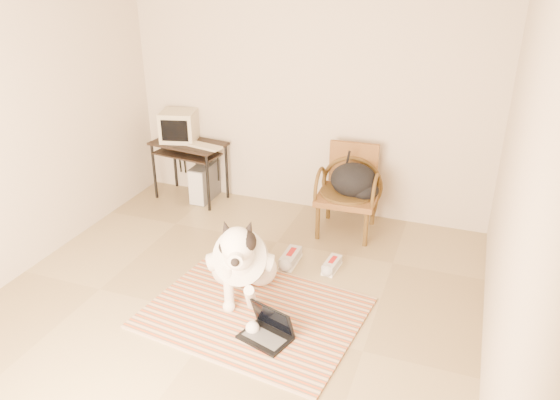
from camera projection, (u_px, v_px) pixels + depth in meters
The scene contains 14 objects.
floor at pixel (220, 318), 4.42m from camera, with size 4.50×4.50×0.00m, color #94805A.
wall_back at pixel (308, 90), 5.76m from camera, with size 4.50×4.50×0.00m, color #C3B2A0.
wall_right at pixel (516, 204), 3.22m from camera, with size 4.50×4.50×0.00m, color #C3B2A0.
rug at pixel (254, 313), 4.46m from camera, with size 1.83×1.48×0.02m.
dog at pixel (242, 260), 4.56m from camera, with size 0.67×1.09×0.87m.
laptop at pixel (268, 330), 4.15m from camera, with size 0.44×0.37×0.26m.
computer_desk at pixel (188, 151), 6.26m from camera, with size 0.88×0.57×0.69m.
crt_monitor at pixel (179, 126), 6.23m from camera, with size 0.46×0.45×0.34m.
desk_keyboard at pixel (205, 146), 6.07m from camera, with size 0.39×0.15×0.03m, color #B8AC90.
pc_tower at pixel (205, 182), 6.41m from camera, with size 0.19×0.46×0.43m.
rattan_chair at pixel (349, 190), 5.61m from camera, with size 0.62×0.60×0.90m.
backpack at pixel (356, 182), 5.48m from camera, with size 0.51×0.39×0.35m.
sneaker_left at pixel (291, 258), 5.15m from camera, with size 0.13×0.33×0.11m.
sneaker_right at pixel (332, 265), 5.06m from camera, with size 0.14×0.29×0.10m.
Camera 1 is at (1.69, -3.21, 2.74)m, focal length 35.00 mm.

